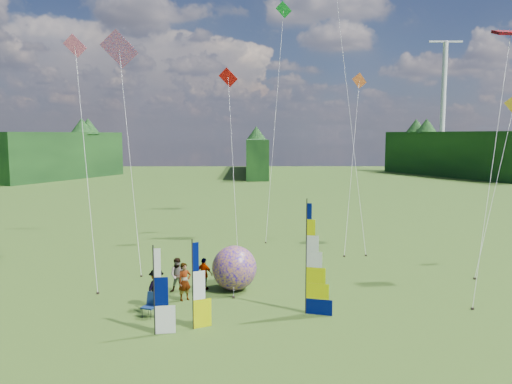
{
  "coord_description": "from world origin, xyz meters",
  "views": [
    {
      "loc": [
        -1.25,
        -18.59,
        8.1
      ],
      "look_at": [
        -1.0,
        4.0,
        5.5
      ],
      "focal_mm": 35.0,
      "sensor_mm": 36.0,
      "label": 1
    }
  ],
  "objects_px": {
    "feather_banner_main": "(306,259)",
    "spectator_b": "(178,275)",
    "side_banner_far": "(154,292)",
    "side_banner_left": "(193,286)",
    "bol_inflatable": "(234,268)",
    "spectator_a": "(185,282)",
    "camp_chair": "(149,305)",
    "spectator_c": "(157,288)",
    "spectator_d": "(204,274)",
    "kite_whale": "(349,91)"
  },
  "relations": [
    {
      "from": "feather_banner_main",
      "to": "spectator_b",
      "type": "bearing_deg",
      "value": 168.86
    },
    {
      "from": "feather_banner_main",
      "to": "side_banner_far",
      "type": "relative_size",
      "value": 1.42
    },
    {
      "from": "side_banner_left",
      "to": "bol_inflatable",
      "type": "distance_m",
      "value": 5.6
    },
    {
      "from": "spectator_a",
      "to": "camp_chair",
      "type": "distance_m",
      "value": 2.64
    },
    {
      "from": "side_banner_far",
      "to": "spectator_a",
      "type": "height_order",
      "value": "side_banner_far"
    },
    {
      "from": "camp_chair",
      "to": "spectator_b",
      "type": "bearing_deg",
      "value": 100.85
    },
    {
      "from": "side_banner_left",
      "to": "spectator_c",
      "type": "distance_m",
      "value": 3.4
    },
    {
      "from": "bol_inflatable",
      "to": "spectator_d",
      "type": "distance_m",
      "value": 1.61
    },
    {
      "from": "feather_banner_main",
      "to": "bol_inflatable",
      "type": "relative_size",
      "value": 2.17
    },
    {
      "from": "spectator_a",
      "to": "spectator_d",
      "type": "relative_size",
      "value": 1.1
    },
    {
      "from": "spectator_d",
      "to": "spectator_a",
      "type": "bearing_deg",
      "value": 91.02
    },
    {
      "from": "feather_banner_main",
      "to": "spectator_c",
      "type": "distance_m",
      "value": 7.15
    },
    {
      "from": "side_banner_far",
      "to": "spectator_c",
      "type": "xyz_separation_m",
      "value": [
        -0.51,
        3.13,
        -0.85
      ]
    },
    {
      "from": "side_banner_far",
      "to": "spectator_c",
      "type": "distance_m",
      "value": 3.28
    },
    {
      "from": "camp_chair",
      "to": "side_banner_left",
      "type": "bearing_deg",
      "value": -10.25
    },
    {
      "from": "feather_banner_main",
      "to": "spectator_d",
      "type": "height_order",
      "value": "feather_banner_main"
    },
    {
      "from": "side_banner_left",
      "to": "spectator_b",
      "type": "relative_size",
      "value": 2.04
    },
    {
      "from": "side_banner_left",
      "to": "spectator_a",
      "type": "bearing_deg",
      "value": 77.75
    },
    {
      "from": "spectator_c",
      "to": "spectator_a",
      "type": "bearing_deg",
      "value": -22.64
    },
    {
      "from": "feather_banner_main",
      "to": "spectator_a",
      "type": "height_order",
      "value": "feather_banner_main"
    },
    {
      "from": "side_banner_left",
      "to": "feather_banner_main",
      "type": "bearing_deg",
      "value": -5.26
    },
    {
      "from": "spectator_b",
      "to": "bol_inflatable",
      "type": "bearing_deg",
      "value": 10.76
    },
    {
      "from": "side_banner_left",
      "to": "side_banner_far",
      "type": "distance_m",
      "value": 1.59
    },
    {
      "from": "spectator_c",
      "to": "camp_chair",
      "type": "relative_size",
      "value": 1.74
    },
    {
      "from": "bol_inflatable",
      "to": "feather_banner_main",
      "type": "bearing_deg",
      "value": -46.88
    },
    {
      "from": "spectator_a",
      "to": "spectator_b",
      "type": "distance_m",
      "value": 1.33
    },
    {
      "from": "feather_banner_main",
      "to": "camp_chair",
      "type": "relative_size",
      "value": 4.7
    },
    {
      "from": "spectator_c",
      "to": "camp_chair",
      "type": "bearing_deg",
      "value": -160.42
    },
    {
      "from": "spectator_b",
      "to": "camp_chair",
      "type": "xyz_separation_m",
      "value": [
        -0.78,
        -3.52,
        -0.36
      ]
    },
    {
      "from": "side_banner_far",
      "to": "camp_chair",
      "type": "relative_size",
      "value": 3.3
    },
    {
      "from": "spectator_b",
      "to": "camp_chair",
      "type": "bearing_deg",
      "value": -100.07
    },
    {
      "from": "bol_inflatable",
      "to": "camp_chair",
      "type": "distance_m",
      "value": 5.41
    },
    {
      "from": "spectator_a",
      "to": "spectator_b",
      "type": "xyz_separation_m",
      "value": [
        -0.5,
        1.24,
        -0.03
      ]
    },
    {
      "from": "spectator_d",
      "to": "kite_whale",
      "type": "xyz_separation_m",
      "value": [
        9.85,
        12.7,
        10.5
      ]
    },
    {
      "from": "spectator_d",
      "to": "camp_chair",
      "type": "height_order",
      "value": "spectator_d"
    },
    {
      "from": "spectator_d",
      "to": "side_banner_far",
      "type": "bearing_deg",
      "value": 102.91
    },
    {
      "from": "spectator_b",
      "to": "feather_banner_main",
      "type": "bearing_deg",
      "value": -24.43
    },
    {
      "from": "spectator_b",
      "to": "kite_whale",
      "type": "xyz_separation_m",
      "value": [
        11.15,
        13.11,
        10.44
      ]
    },
    {
      "from": "side_banner_left",
      "to": "bol_inflatable",
      "type": "bearing_deg",
      "value": 48.82
    },
    {
      "from": "bol_inflatable",
      "to": "spectator_c",
      "type": "relative_size",
      "value": 1.24
    },
    {
      "from": "spectator_c",
      "to": "side_banner_far",
      "type": "bearing_deg",
      "value": -146.27
    },
    {
      "from": "side_banner_far",
      "to": "spectator_d",
      "type": "xyz_separation_m",
      "value": [
        1.47,
        5.86,
        -0.94
      ]
    },
    {
      "from": "feather_banner_main",
      "to": "camp_chair",
      "type": "bearing_deg",
      "value": -161.38
    },
    {
      "from": "kite_whale",
      "to": "spectator_d",
      "type": "bearing_deg",
      "value": -116.24
    },
    {
      "from": "kite_whale",
      "to": "spectator_a",
      "type": "bearing_deg",
      "value": -115.04
    },
    {
      "from": "spectator_d",
      "to": "camp_chair",
      "type": "bearing_deg",
      "value": 89.08
    },
    {
      "from": "spectator_a",
      "to": "camp_chair",
      "type": "height_order",
      "value": "spectator_a"
    },
    {
      "from": "kite_whale",
      "to": "spectator_c",
      "type": "bearing_deg",
      "value": -115.91
    },
    {
      "from": "side_banner_far",
      "to": "kite_whale",
      "type": "distance_m",
      "value": 23.75
    },
    {
      "from": "feather_banner_main",
      "to": "spectator_d",
      "type": "distance_m",
      "value": 6.32
    }
  ]
}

